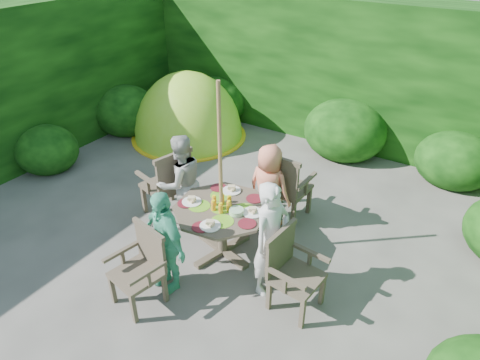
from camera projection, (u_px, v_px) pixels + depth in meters
The scene contains 13 objects.
ground at pixel (203, 241), 5.52m from camera, with size 60.00×60.00×0.00m, color #4C4944.
hedge_enclosure at pixel (257, 117), 5.84m from camera, with size 9.00×9.00×2.50m.
patio_table at pixel (222, 215), 5.04m from camera, with size 1.42×1.42×0.81m.
parasol_pole at pixel (221, 176), 4.77m from camera, with size 0.04×0.04×2.20m, color brown.
garden_chair_right at pixel (291, 270), 4.39m from camera, with size 0.52×0.57×0.87m.
garden_chair_left at pixel (169, 183), 5.75m from camera, with size 0.65×0.70×0.99m.
garden_chair_back at pixel (285, 186), 5.69m from camera, with size 0.61×0.55×0.98m.
garden_chair_front at pixel (142, 266), 4.46m from camera, with size 0.59×0.54×0.85m.
child_right at pixel (271, 240), 4.48m from camera, with size 0.49×0.32×1.35m, color silver.
child_left at pixel (181, 183), 5.50m from camera, with size 0.64×0.50×1.32m, color #A5A49F.
child_back at pixel (269, 188), 5.49m from camera, with size 0.59×0.38×1.20m, color #E97F60.
child_front at pixel (165, 241), 4.55m from camera, with size 0.73×0.30×1.24m, color #50BB97.
dome_tent at pixel (189, 136), 8.22m from camera, with size 2.50×2.50×2.49m.
Camera 1 is at (2.73, -3.38, 3.53)m, focal length 32.00 mm.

